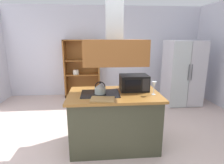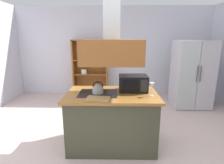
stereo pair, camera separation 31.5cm
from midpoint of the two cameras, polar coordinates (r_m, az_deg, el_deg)
name	(u,v)px [view 1 (the left image)]	position (r m, az deg, el deg)	size (l,w,h in m)	color
ground_plane	(114,145)	(3.19, -2.31, -19.52)	(7.80, 7.80, 0.00)	beige
wall_back	(105,52)	(5.68, -3.88, 9.62)	(6.00, 0.12, 2.70)	silver
kitchen_island	(114,119)	(3.01, -2.48, -11.81)	(1.45, 0.90, 0.90)	#3D3E2C
range_hood	(114,43)	(2.72, -2.75, 12.30)	(0.90, 0.70, 1.33)	brown
refrigerator	(183,73)	(5.10, 19.90, 2.73)	(0.90, 0.78, 1.70)	silver
dish_cabinet	(82,72)	(5.57, -11.04, 3.17)	(1.05, 0.40, 1.72)	brown
kettle	(100,89)	(2.82, -7.00, -2.13)	(0.17, 0.17, 0.20)	#B3C4B8
cutting_board	(103,99)	(2.56, -6.57, -5.52)	(0.34, 0.24, 0.02)	#AC874E
microwave	(134,83)	(2.99, 4.01, -0.23)	(0.46, 0.35, 0.26)	black
wine_glass_on_counter	(154,85)	(2.78, 10.09, -0.99)	(0.08, 0.08, 0.21)	silver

